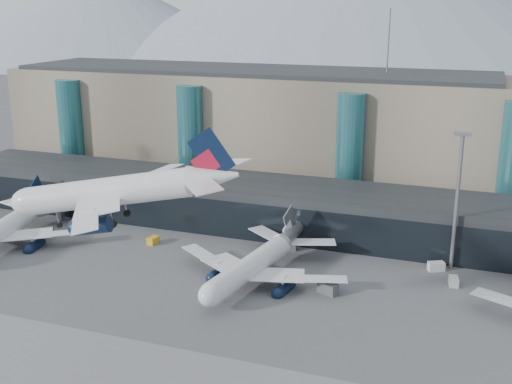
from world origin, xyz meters
TOP-DOWN VIEW (x-y plane):
  - ground at (0.00, 0.00)m, footprint 900.00×900.00m
  - concourse at (-0.02, 57.73)m, footprint 170.00×27.00m
  - terminal_main at (-25.00, 90.00)m, footprint 130.00×30.00m
  - teal_towers at (-14.99, 74.01)m, footprint 116.40×19.40m
  - mountain_ridge at (15.97, 380.00)m, footprint 910.00×400.00m
  - lightmast_mid at (30.00, 48.00)m, footprint 3.00×1.20m
  - hero_jet at (-6.66, -2.10)m, footprint 31.38×31.30m
  - jet_parked_left at (-56.50, 32.46)m, footprint 35.99×36.64m
  - jet_parked_mid at (-2.01, 32.41)m, footprint 34.71×34.99m
  - veh_a at (-55.31, 32.98)m, footprint 3.87×3.10m
  - veh_b at (-27.97, 40.60)m, footprint 1.85×2.67m
  - veh_c at (11.11, 29.89)m, footprint 3.83×2.98m
  - veh_d at (27.52, 46.00)m, footprint 3.31×2.71m
  - veh_f at (-50.99, 37.19)m, footprint 2.57×3.36m
  - veh_g at (30.90, 40.46)m, footprint 1.95×2.83m

SIDE VIEW (x-z plane):
  - ground at x=0.00m, z-range 0.00..0.00m
  - veh_b at x=-27.97m, z-range 0.00..1.44m
  - veh_g at x=30.90m, z-range 0.00..1.52m
  - veh_d at x=27.52m, z-range 0.00..1.67m
  - veh_f at x=-50.99m, z-range 0.00..1.67m
  - veh_c at x=11.11m, z-range 0.00..1.89m
  - veh_a at x=-55.31m, z-range 0.00..1.91m
  - jet_parked_mid at x=-2.01m, z-range -1.38..9.94m
  - jet_parked_left at x=-56.50m, z-range -1.44..10.37m
  - concourse at x=-0.02m, z-range -0.03..9.97m
  - teal_towers at x=-14.99m, z-range -8.99..37.01m
  - lightmast_mid at x=30.00m, z-range 1.62..27.22m
  - terminal_main at x=-25.00m, z-range -0.06..30.94m
  - hero_jet at x=-6.66m, z-range 20.98..31.15m
  - mountain_ridge at x=15.97m, z-range -9.26..100.74m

